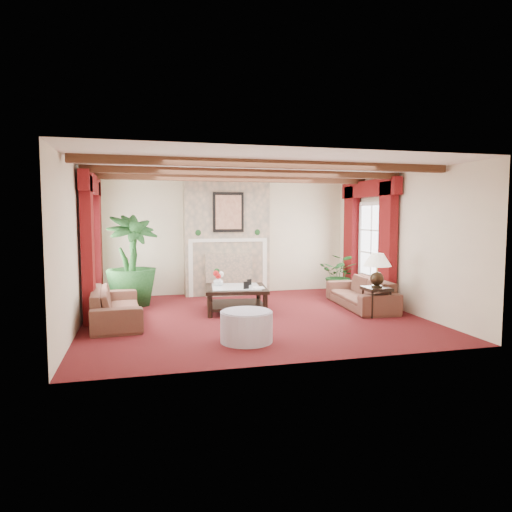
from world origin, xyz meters
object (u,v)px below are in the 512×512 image
object	(u,v)px
sofa_right	(361,288)
side_table	(376,301)
coffee_table	(236,299)
sofa_left	(116,300)
ottoman	(246,327)
potted_palm	(132,280)

from	to	relation	value
sofa_right	side_table	bearing A→B (deg)	-2.41
sofa_right	coffee_table	xyz separation A→B (m)	(-2.56, 0.22, -0.16)
sofa_left	sofa_right	distance (m)	4.79
coffee_table	ottoman	size ratio (longest dim) A/B	1.51
sofa_left	sofa_right	xyz separation A→B (m)	(4.79, 0.16, -0.00)
sofa_right	side_table	distance (m)	0.83
sofa_right	potted_palm	bearing A→B (deg)	-102.14
ottoman	potted_palm	bearing A→B (deg)	117.14
side_table	sofa_right	bearing A→B (deg)	83.15
sofa_left	coffee_table	world-z (taller)	sofa_left
sofa_left	coffee_table	distance (m)	2.26
potted_palm	coffee_table	xyz separation A→B (m)	(1.97, -1.13, -0.29)
sofa_right	ottoman	bearing A→B (deg)	-51.30
potted_palm	side_table	size ratio (longest dim) A/B	4.00
potted_palm	ottoman	size ratio (longest dim) A/B	2.78
sofa_left	ottoman	bearing A→B (deg)	-135.95
ottoman	sofa_left	bearing A→B (deg)	137.47
sofa_left	potted_palm	distance (m)	1.54
side_table	ottoman	world-z (taller)	side_table
potted_palm	sofa_right	bearing A→B (deg)	-16.57
sofa_right	side_table	size ratio (longest dim) A/B	3.86
sofa_left	sofa_right	size ratio (longest dim) A/B	1.01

